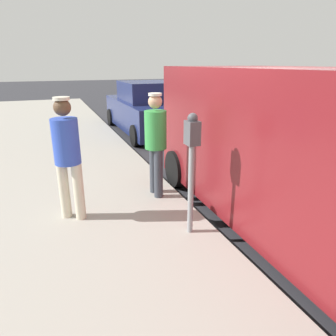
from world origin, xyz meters
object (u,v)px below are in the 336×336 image
at_px(parked_van, 304,149).
at_px(parking_meter_near, 192,155).
at_px(pedestrian_in_blue, 67,152).
at_px(parked_sedan_behind, 147,110).
at_px(pedestrian_in_green, 156,139).

bearing_deg(parked_van, parking_meter_near, -8.26).
height_order(pedestrian_in_blue, parked_sedan_behind, pedestrian_in_blue).
relative_size(pedestrian_in_green, pedestrian_in_blue, 0.98).
distance_m(pedestrian_in_green, parked_sedan_behind, 5.48).
bearing_deg(parking_meter_near, pedestrian_in_green, -89.51).
bearing_deg(pedestrian_in_blue, parked_van, 157.90).
height_order(parking_meter_near, parked_van, parked_van).
relative_size(parking_meter_near, pedestrian_in_blue, 0.92).
bearing_deg(pedestrian_in_green, parking_meter_near, 90.49).
distance_m(parking_meter_near, parked_sedan_behind, 6.72).
distance_m(pedestrian_in_green, pedestrian_in_blue, 1.38).
relative_size(parking_meter_near, pedestrian_in_green, 0.93).
bearing_deg(parked_van, pedestrian_in_green, -44.71).
relative_size(pedestrian_in_green, parked_van, 0.31).
relative_size(pedestrian_in_blue, parked_van, 0.32).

